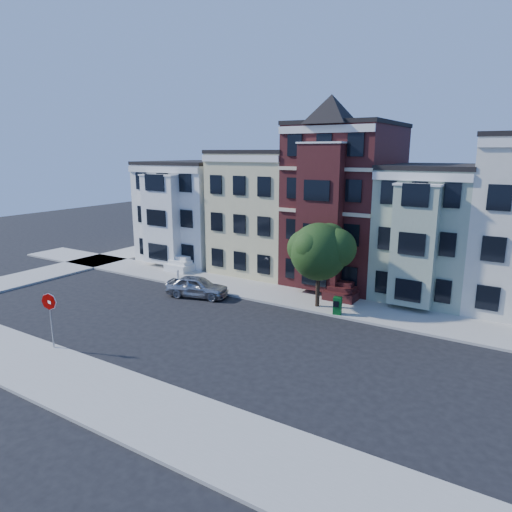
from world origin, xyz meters
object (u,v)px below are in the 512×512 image
Objects in this scene: street_tree at (319,256)px; stop_sign at (51,317)px; fire_hydrant at (178,275)px; newspaper_box at (337,306)px; parked_car at (197,287)px.

street_tree is 2.06× the size of stop_sign.
newspaper_box is at bearing -3.50° from fire_hydrant.
street_tree is at bearing -89.10° from parked_car.
street_tree is at bearing -0.60° from fire_hydrant.
street_tree is 11.61× the size of fire_hydrant.
street_tree is 9.08m from parked_car.
street_tree is at bearing 63.46° from stop_sign.
street_tree is 3.43m from newspaper_box.
fire_hydrant is (-14.04, 0.86, -0.26)m from newspaper_box.
parked_car is at bearing -164.48° from street_tree.
street_tree reaches higher than newspaper_box.
newspaper_box is at bearing 57.12° from stop_sign.
parked_car is 10.15m from newspaper_box.
fire_hydrant is (-4.01, 2.44, -0.32)m from parked_car.
parked_car is 1.34× the size of stop_sign.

